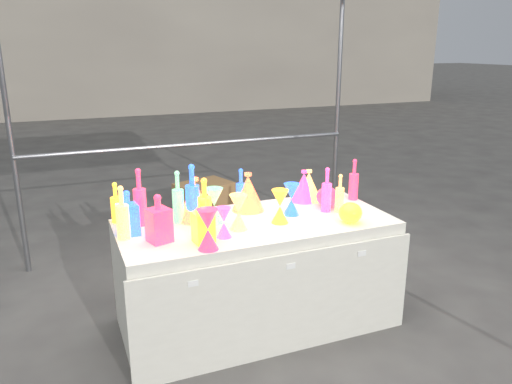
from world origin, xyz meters
name	(u,v)px	position (x,y,z in m)	size (l,w,h in m)	color
ground	(256,321)	(0.00, 0.00, 0.00)	(80.00, 80.00, 0.00)	#65625D
display_table	(257,273)	(0.00, -0.01, 0.37)	(1.84, 0.83, 0.75)	silver
background_building	(208,9)	(4.00, 14.00, 3.00)	(14.00, 6.00, 6.00)	#A49988
cardboard_box_closed	(204,201)	(0.29, 2.22, 0.21)	(0.57, 0.41, 0.41)	#9F7447
cardboard_box_flat	(214,210)	(0.45, 2.39, 0.03)	(0.68, 0.48, 0.06)	#9F7447
bottle_0	(116,202)	(-0.85, 0.32, 0.89)	(0.07, 0.07, 0.27)	red
bottle_1	(192,193)	(-0.38, 0.15, 0.94)	(0.09, 0.09, 0.39)	#18864A
bottle_2	(140,197)	(-0.71, 0.22, 0.94)	(0.08, 0.08, 0.38)	#DB4417
bottle_4	(122,212)	(-0.85, 0.01, 0.91)	(0.08, 0.08, 0.33)	#179172
bottle_5	(178,197)	(-0.48, 0.17, 0.92)	(0.08, 0.08, 0.35)	#A6217A
bottle_6	(205,204)	(-0.35, -0.02, 0.92)	(0.09, 0.09, 0.33)	red
bottle_7	(241,189)	(-0.01, 0.27, 0.90)	(0.07, 0.07, 0.30)	#18864A
decanter_0	(203,220)	(-0.42, -0.22, 0.89)	(0.11, 0.11, 0.27)	red
decanter_1	(159,218)	(-0.66, -0.11, 0.90)	(0.12, 0.12, 0.29)	#DB4417
decanter_2	(128,213)	(-0.81, 0.07, 0.89)	(0.12, 0.12, 0.28)	#18864A
hourglass_0	(208,229)	(-0.43, -0.34, 0.87)	(0.12, 0.12, 0.24)	#DB4417
hourglass_1	(224,222)	(-0.29, -0.19, 0.84)	(0.09, 0.09, 0.19)	blue
hourglass_2	(239,212)	(-0.16, -0.10, 0.86)	(0.11, 0.11, 0.23)	#179172
hourglass_3	(214,206)	(-0.27, 0.06, 0.87)	(0.12, 0.12, 0.24)	#A6217A
hourglass_4	(280,206)	(0.13, -0.09, 0.86)	(0.11, 0.11, 0.22)	red
hourglass_5	(292,199)	(0.27, 0.03, 0.86)	(0.11, 0.11, 0.22)	#18864A
globe_0	(350,214)	(0.56, -0.26, 0.81)	(0.15, 0.15, 0.12)	red
globe_2	(327,198)	(0.59, 0.10, 0.81)	(0.16, 0.16, 0.13)	#DB4417
lampshade_0	(195,199)	(-0.36, 0.18, 0.89)	(0.24, 0.24, 0.29)	yellow
lampshade_1	(248,192)	(0.03, 0.23, 0.88)	(0.23, 0.23, 0.27)	yellow
lampshade_2	(304,186)	(0.50, 0.28, 0.87)	(0.20, 0.20, 0.23)	blue
lampshade_3	(309,185)	(0.54, 0.28, 0.87)	(0.20, 0.20, 0.23)	#179172
bottle_9	(354,179)	(0.86, 0.17, 0.91)	(0.07, 0.07, 0.31)	#DB4417
bottle_10	(327,190)	(0.53, 0.00, 0.91)	(0.07, 0.07, 0.31)	blue
bottle_11	(340,193)	(0.61, -0.04, 0.88)	(0.06, 0.06, 0.27)	#179172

